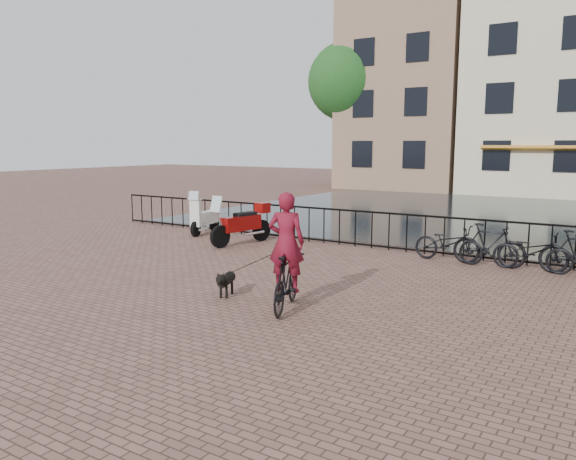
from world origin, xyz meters
The scene contains 13 objects.
ground centered at (0.00, 0.00, 0.00)m, with size 100.00×100.00×0.00m, color brown.
canal_water centered at (0.00, 17.30, 0.00)m, with size 20.00×20.00×0.00m, color black.
railing centered at (0.00, 8.00, 0.50)m, with size 20.00×0.05×1.02m.
canal_house_left centered at (-7.50, 30.00, 6.40)m, with size 7.50×9.00×12.80m.
canal_house_mid centered at (0.50, 30.00, 5.90)m, with size 8.00×9.50×11.80m.
tree_far_left centered at (-11.00, 27.00, 6.73)m, with size 5.04×5.04×9.27m.
cyclist centered at (0.67, 1.91, 0.91)m, with size 1.05×1.82×2.39m.
dog centered at (-0.76, 2.04, 0.25)m, with size 0.50×0.79×0.51m.
motorcycle centered at (-3.87, 6.55, 0.74)m, with size 0.86×2.12×1.47m.
scooter centered at (-6.01, 7.44, 0.72)m, with size 0.77×1.61×1.44m.
parked_bike_0 centered at (1.80, 7.40, 0.45)m, with size 0.60×1.72×0.90m, color black.
parked_bike_1 centered at (2.75, 7.40, 0.50)m, with size 0.47×1.66×1.00m, color black.
parked_bike_2 centered at (3.70, 7.40, 0.45)m, with size 0.60×1.72×0.90m, color black.
Camera 1 is at (5.80, -5.97, 2.86)m, focal length 35.00 mm.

